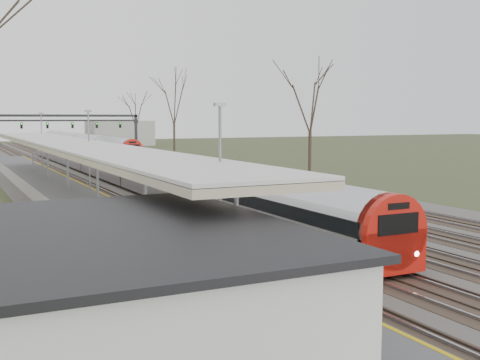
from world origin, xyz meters
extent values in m
cube|color=#474442|center=(0.00, 55.00, 0.05)|extent=(24.00, 160.00, 0.10)
cube|color=#4C3828|center=(-6.00, 55.00, 0.09)|extent=(2.60, 160.00, 0.06)
cube|color=gray|center=(-6.72, 55.00, 0.16)|extent=(0.07, 160.00, 0.12)
cube|color=gray|center=(-5.28, 55.00, 0.16)|extent=(0.07, 160.00, 0.12)
cube|color=#4C3828|center=(-2.50, 55.00, 0.09)|extent=(2.60, 160.00, 0.06)
cube|color=gray|center=(-3.22, 55.00, 0.16)|extent=(0.07, 160.00, 0.12)
cube|color=gray|center=(-1.78, 55.00, 0.16)|extent=(0.07, 160.00, 0.12)
cube|color=#4C3828|center=(1.00, 55.00, 0.09)|extent=(2.60, 160.00, 0.06)
cube|color=gray|center=(0.28, 55.00, 0.16)|extent=(0.07, 160.00, 0.12)
cube|color=gray|center=(1.72, 55.00, 0.16)|extent=(0.07, 160.00, 0.12)
cube|color=#4C3828|center=(4.50, 55.00, 0.09)|extent=(2.60, 160.00, 0.06)
cube|color=gray|center=(3.78, 55.00, 0.16)|extent=(0.07, 160.00, 0.12)
cube|color=gray|center=(5.22, 55.00, 0.16)|extent=(0.07, 160.00, 0.12)
cube|color=#4C3828|center=(8.00, 55.00, 0.09)|extent=(2.60, 160.00, 0.06)
cube|color=gray|center=(7.28, 55.00, 0.16)|extent=(0.07, 160.00, 0.12)
cube|color=gray|center=(8.72, 55.00, 0.16)|extent=(0.07, 160.00, 0.12)
cube|color=#9E9B93|center=(-9.05, 37.50, 0.50)|extent=(3.50, 69.00, 1.00)
cylinder|color=slate|center=(-9.05, 10.00, 2.50)|extent=(0.14, 0.14, 3.00)
cylinder|color=slate|center=(-9.05, 18.00, 2.50)|extent=(0.14, 0.14, 3.00)
cylinder|color=slate|center=(-9.05, 26.00, 2.50)|extent=(0.14, 0.14, 3.00)
cylinder|color=slate|center=(-9.05, 34.00, 2.50)|extent=(0.14, 0.14, 3.00)
cylinder|color=slate|center=(-9.05, 42.00, 2.50)|extent=(0.14, 0.14, 3.00)
cylinder|color=slate|center=(-9.05, 50.00, 2.50)|extent=(0.14, 0.14, 3.00)
cube|color=silver|center=(-9.05, 33.00, 4.05)|extent=(4.10, 50.00, 0.12)
cube|color=#C0B395|center=(-9.05, 33.00, 3.88)|extent=(4.10, 50.00, 0.25)
cube|color=silver|center=(-12.50, 8.00, 1.60)|extent=(6.00, 9.00, 3.20)
cube|color=black|center=(10.50, 85.00, 3.00)|extent=(0.35, 0.35, 6.00)
cube|color=black|center=(0.25, 85.00, 5.90)|extent=(21.00, 0.35, 0.35)
cube|color=black|center=(0.25, 85.00, 5.20)|extent=(21.00, 0.25, 0.25)
cube|color=black|center=(-6.00, 84.80, 4.50)|extent=(0.32, 0.22, 0.85)
sphere|color=#0CFF19|center=(-6.00, 84.66, 4.75)|extent=(0.16, 0.16, 0.16)
cube|color=black|center=(-2.50, 84.80, 4.50)|extent=(0.32, 0.22, 0.85)
sphere|color=#0CFF19|center=(-2.50, 84.66, 4.75)|extent=(0.16, 0.16, 0.16)
cube|color=black|center=(1.00, 84.80, 4.50)|extent=(0.32, 0.22, 0.85)
sphere|color=#0CFF19|center=(1.00, 84.66, 4.75)|extent=(0.16, 0.16, 0.16)
cube|color=black|center=(4.50, 84.80, 4.50)|extent=(0.32, 0.22, 0.85)
sphere|color=#0CFF19|center=(4.50, 84.66, 4.75)|extent=(0.16, 0.16, 0.16)
cube|color=black|center=(8.00, 84.80, 4.50)|extent=(0.32, 0.22, 0.85)
sphere|color=#0CFF19|center=(8.00, 84.66, 4.75)|extent=(0.16, 0.16, 0.16)
cylinder|color=#2D231C|center=(14.00, 42.00, 2.25)|extent=(0.30, 0.30, 4.50)
cube|color=#B0B2BA|center=(-2.50, 48.79, 1.10)|extent=(2.55, 75.00, 1.60)
cylinder|color=#B0B2BA|center=(-2.50, 48.79, 1.75)|extent=(2.60, 74.70, 2.60)
cube|color=black|center=(-2.50, 48.79, 1.85)|extent=(2.62, 74.40, 0.55)
cube|color=red|center=(-2.50, 11.39, 1.05)|extent=(2.55, 0.50, 1.50)
cylinder|color=red|center=(-2.50, 11.44, 1.75)|extent=(2.60, 0.60, 2.60)
cube|color=black|center=(-2.50, 11.17, 2.05)|extent=(1.70, 0.12, 0.70)
sphere|color=white|center=(-3.35, 11.19, 0.95)|extent=(0.22, 0.22, 0.22)
sphere|color=white|center=(-1.65, 11.19, 0.95)|extent=(0.22, 0.22, 0.22)
cube|color=black|center=(-2.50, 48.79, 0.17)|extent=(1.80, 74.00, 0.35)
cube|color=#B0B2BA|center=(4.50, 96.38, 1.10)|extent=(2.55, 60.00, 1.60)
cylinder|color=#B0B2BA|center=(4.50, 96.38, 1.75)|extent=(2.60, 59.70, 2.60)
cube|color=black|center=(4.50, 96.38, 1.85)|extent=(2.62, 59.40, 0.55)
cube|color=red|center=(4.50, 66.48, 1.05)|extent=(2.55, 0.50, 1.50)
cylinder|color=red|center=(4.50, 66.53, 1.75)|extent=(2.60, 0.60, 2.60)
cube|color=black|center=(4.50, 66.26, 2.05)|extent=(1.70, 0.12, 0.70)
sphere|color=white|center=(3.65, 66.28, 0.95)|extent=(0.22, 0.22, 0.22)
sphere|color=white|center=(5.35, 66.28, 0.95)|extent=(0.22, 0.22, 0.22)
cube|color=black|center=(4.50, 96.38, 0.17)|extent=(1.80, 59.00, 0.35)
imported|color=#294750|center=(-8.40, 16.02, 1.95)|extent=(0.69, 0.82, 1.91)
camera|label=1|loc=(-15.96, -4.19, 5.56)|focal=45.00mm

